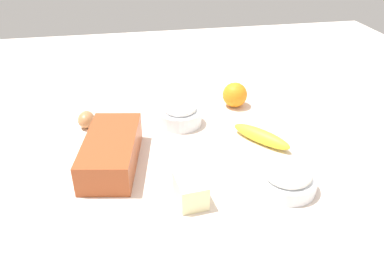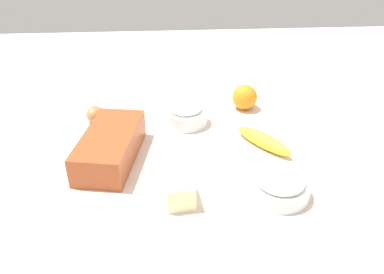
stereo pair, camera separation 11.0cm
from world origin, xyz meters
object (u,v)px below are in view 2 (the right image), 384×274
object	(u,v)px
banana	(263,140)
orange_fruit	(245,97)
flour_bowl	(280,185)
egg_near_butter	(95,114)
loaf_pan	(110,146)
butter_block	(179,190)
sugar_bowl	(186,114)

from	to	relation	value
banana	orange_fruit	xyz separation A→B (m)	(0.24, 0.01, 0.02)
flour_bowl	egg_near_butter	distance (m)	0.63
orange_fruit	egg_near_butter	world-z (taller)	orange_fruit
orange_fruit	banana	bearing A→B (deg)	-177.73
loaf_pan	butter_block	bearing A→B (deg)	-126.58
orange_fruit	flour_bowl	bearing A→B (deg)	179.76
banana	egg_near_butter	xyz separation A→B (m)	(0.19, 0.50, 0.01)
sugar_bowl	orange_fruit	distance (m)	0.22
sugar_bowl	banana	size ratio (longest dim) A/B	0.71
orange_fruit	butter_block	distance (m)	0.52
orange_fruit	loaf_pan	bearing A→B (deg)	123.64
loaf_pan	flour_bowl	size ratio (longest dim) A/B	2.12
sugar_bowl	egg_near_butter	bearing A→B (deg)	82.91
sugar_bowl	egg_near_butter	world-z (taller)	sugar_bowl
sugar_bowl	egg_near_butter	xyz separation A→B (m)	(0.04, 0.29, -0.01)
loaf_pan	banana	bearing A→B (deg)	-75.10
sugar_bowl	butter_block	bearing A→B (deg)	174.39
loaf_pan	egg_near_butter	size ratio (longest dim) A/B	4.55
flour_bowl	sugar_bowl	world-z (taller)	sugar_bowl
flour_bowl	sugar_bowl	xyz separation A→B (m)	(0.37, 0.20, 0.00)
flour_bowl	butter_block	bearing A→B (deg)	90.31
orange_fruit	sugar_bowl	bearing A→B (deg)	114.10
loaf_pan	sugar_bowl	distance (m)	0.28
loaf_pan	flour_bowl	bearing A→B (deg)	-104.00
banana	egg_near_butter	distance (m)	0.53
butter_block	egg_near_butter	world-z (taller)	butter_block
banana	orange_fruit	bearing A→B (deg)	2.27
banana	egg_near_butter	size ratio (longest dim) A/B	2.89
loaf_pan	egg_near_butter	bearing A→B (deg)	28.90
sugar_bowl	egg_near_butter	distance (m)	0.29
loaf_pan	orange_fruit	distance (m)	0.50
loaf_pan	sugar_bowl	world-z (taller)	loaf_pan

